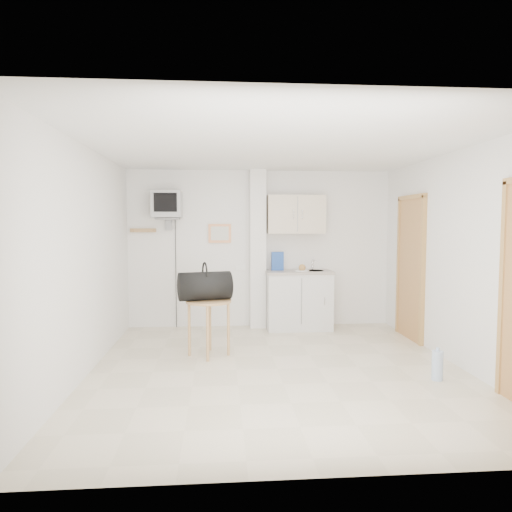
{
  "coord_description": "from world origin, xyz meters",
  "views": [
    {
      "loc": [
        -0.64,
        -5.06,
        1.65
      ],
      "look_at": [
        -0.2,
        0.6,
        1.25
      ],
      "focal_mm": 32.0,
      "sensor_mm": 36.0,
      "label": 1
    }
  ],
  "objects": [
    {
      "name": "duffel_bag",
      "position": [
        -0.84,
        0.6,
        0.88
      ],
      "size": [
        0.71,
        0.5,
        0.47
      ],
      "rotation": [
        0.0,
        0.0,
        0.24
      ],
      "color": "black",
      "rests_on": "round_table"
    },
    {
      "name": "kitchenette",
      "position": [
        0.57,
        2.0,
        0.8
      ],
      "size": [
        1.03,
        0.58,
        2.1
      ],
      "color": "silver",
      "rests_on": "ground"
    },
    {
      "name": "water_bottle",
      "position": [
        1.64,
        -0.5,
        0.16
      ],
      "size": [
        0.12,
        0.12,
        0.35
      ],
      "color": "#A0BADC",
      "rests_on": "ground"
    },
    {
      "name": "ground",
      "position": [
        0.0,
        0.0,
        0.0
      ],
      "size": [
        4.5,
        4.5,
        0.0
      ],
      "primitive_type": "plane",
      "color": "beige",
      "rests_on": "ground"
    },
    {
      "name": "round_table",
      "position": [
        -0.79,
        0.59,
        0.6
      ],
      "size": [
        0.57,
        0.57,
        0.7
      ],
      "rotation": [
        0.0,
        0.0,
        -0.03
      ],
      "color": "#A87F4D",
      "rests_on": "ground"
    },
    {
      "name": "room_envelope",
      "position": [
        0.24,
        0.09,
        1.54
      ],
      "size": [
        4.24,
        4.54,
        2.55
      ],
      "color": "white",
      "rests_on": "ground"
    },
    {
      "name": "crt_television",
      "position": [
        -1.45,
        2.02,
        1.94
      ],
      "size": [
        0.44,
        0.45,
        2.15
      ],
      "color": "slate",
      "rests_on": "ground"
    }
  ]
}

